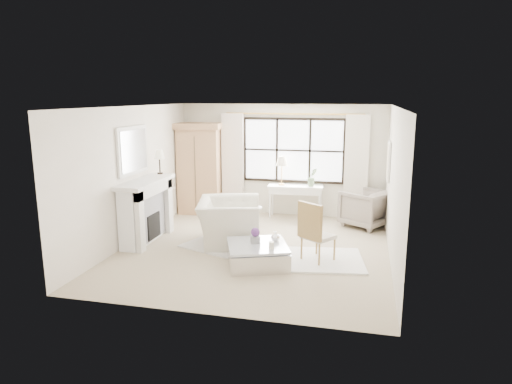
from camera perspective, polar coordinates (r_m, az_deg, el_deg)
floor at (r=8.85m, az=-0.15°, el=-7.14°), size 5.50×5.50×0.00m
ceiling at (r=8.36m, az=-0.16°, el=10.62°), size 5.50×5.50×0.00m
wall_back at (r=11.16m, az=3.16°, el=4.00°), size 5.00×0.00×5.00m
wall_front at (r=5.93m, az=-6.40°, el=-3.26°), size 5.00×0.00×5.00m
wall_left at (r=9.40m, az=-15.16°, el=2.08°), size 0.00×5.50×5.50m
wall_right at (r=8.29m, az=16.89°, el=0.69°), size 0.00×5.50×5.50m
window_pane at (r=11.06m, az=4.69°, el=5.21°), size 2.40×0.02×1.50m
window_frame at (r=11.05m, az=4.68°, el=5.21°), size 2.50×0.04×1.50m
curtain_rod at (r=10.93m, az=4.72°, el=9.71°), size 3.30×0.04×0.04m
curtain_left at (r=11.35m, az=-2.92°, el=3.55°), size 0.55×0.10×2.47m
curtain_right at (r=10.90m, az=12.41°, el=2.94°), size 0.55×0.10×2.47m
fireplace at (r=9.43m, az=-13.72°, el=-2.17°), size 0.58×1.66×1.26m
mirror_frame at (r=9.31m, az=-15.16°, el=5.04°), size 0.05×1.15×0.95m
mirror_glass at (r=9.30m, az=-15.00°, el=5.04°), size 0.02×1.00×0.80m
art_frame at (r=9.93m, az=16.25°, el=3.71°), size 0.04×0.62×0.82m
art_canvas at (r=9.93m, az=16.13°, el=3.71°), size 0.01×0.52×0.72m
mantel_lamp at (r=9.87m, az=-11.99°, el=4.49°), size 0.22×0.22×0.51m
armoire at (r=11.38m, az=-7.08°, el=3.01°), size 1.18×0.81×2.24m
console_table at (r=10.96m, az=4.92°, el=-1.23°), size 1.33×0.55×0.80m
console_lamp at (r=10.82m, az=3.24°, el=3.79°), size 0.28×0.28×0.69m
orchid_plant at (r=10.78m, az=7.03°, el=1.86°), size 0.30×0.28×0.44m
side_table at (r=10.03m, az=-0.37°, el=-2.85°), size 0.40×0.40×0.51m
rug_left at (r=9.00m, az=-3.82°, el=-6.74°), size 1.83×1.57×0.03m
rug_right at (r=8.33m, az=7.30°, el=-8.36°), size 1.89×1.54×0.03m
club_armchair at (r=9.07m, az=-3.38°, el=-3.75°), size 1.47×1.60×0.88m
wingback_chair at (r=10.51m, az=13.52°, el=-2.00°), size 1.27×1.26×0.84m
french_chair at (r=8.19m, az=7.64°, el=-6.55°), size 0.67×0.67×1.08m
coffee_table at (r=8.00m, az=0.17°, el=-7.88°), size 1.29×1.29×0.38m
planter_box at (r=7.99m, az=-0.09°, el=-5.97°), size 0.20×0.20×0.12m
planter_flowers at (r=7.95m, az=-0.09°, el=-5.04°), size 0.16×0.16×0.16m
pillar_candle at (r=7.70m, az=1.95°, el=-6.66°), size 0.09×0.09×0.12m
coffee_vase at (r=8.10m, az=2.43°, el=-5.55°), size 0.18×0.18×0.16m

